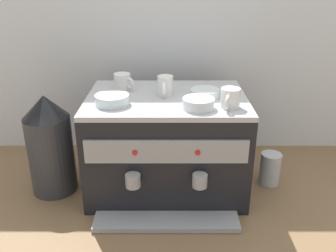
# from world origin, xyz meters

# --- Properties ---
(ground_plane) EXTENTS (4.00, 4.00, 0.00)m
(ground_plane) POSITION_xyz_m (0.00, 0.00, 0.00)
(ground_plane) COLOR brown
(tiled_backsplash_wall) EXTENTS (2.80, 0.03, 1.18)m
(tiled_backsplash_wall) POSITION_xyz_m (0.00, 0.40, 0.59)
(tiled_backsplash_wall) COLOR silver
(tiled_backsplash_wall) RESTS_ON ground_plane
(espresso_machine) EXTENTS (0.65, 0.56, 0.41)m
(espresso_machine) POSITION_xyz_m (0.00, -0.00, 0.21)
(espresso_machine) COLOR black
(espresso_machine) RESTS_ON ground_plane
(ceramic_cup_0) EXTENTS (0.06, 0.11, 0.08)m
(ceramic_cup_0) POSITION_xyz_m (-0.01, 0.02, 0.45)
(ceramic_cup_0) COLOR white
(ceramic_cup_0) RESTS_ON espresso_machine
(ceramic_cup_1) EXTENTS (0.09, 0.09, 0.07)m
(ceramic_cup_1) POSITION_xyz_m (-0.19, 0.10, 0.45)
(ceramic_cup_1) COLOR white
(ceramic_cup_1) RESTS_ON espresso_machine
(ceramic_cup_2) EXTENTS (0.07, 0.11, 0.07)m
(ceramic_cup_2) POSITION_xyz_m (0.23, -0.13, 0.45)
(ceramic_cup_2) COLOR white
(ceramic_cup_2) RESTS_ON espresso_machine
(ceramic_bowl_0) EXTENTS (0.12, 0.12, 0.03)m
(ceramic_bowl_0) POSITION_xyz_m (0.15, -0.01, 0.43)
(ceramic_bowl_0) COLOR silver
(ceramic_bowl_0) RESTS_ON espresso_machine
(ceramic_bowl_1) EXTENTS (0.12, 0.12, 0.04)m
(ceramic_bowl_1) POSITION_xyz_m (0.12, -0.14, 0.43)
(ceramic_bowl_1) COLOR silver
(ceramic_bowl_1) RESTS_ON espresso_machine
(ceramic_bowl_2) EXTENTS (0.13, 0.13, 0.04)m
(ceramic_bowl_2) POSITION_xyz_m (-0.21, -0.10, 0.43)
(ceramic_bowl_2) COLOR silver
(ceramic_bowl_2) RESTS_ON espresso_machine
(coffee_grinder) EXTENTS (0.19, 0.19, 0.43)m
(coffee_grinder) POSITION_xyz_m (-0.49, -0.04, 0.22)
(coffee_grinder) COLOR #333338
(coffee_grinder) RESTS_ON ground_plane
(milk_pitcher) EXTENTS (0.09, 0.09, 0.14)m
(milk_pitcher) POSITION_xyz_m (0.46, 0.01, 0.07)
(milk_pitcher) COLOR #B7B7BC
(milk_pitcher) RESTS_ON ground_plane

